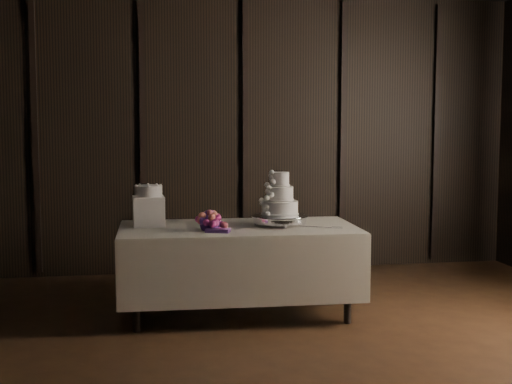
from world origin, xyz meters
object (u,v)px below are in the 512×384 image
Objects in this scene: bouquet at (210,222)px; small_cake at (148,191)px; cake_stand at (280,220)px; wedding_cake at (277,198)px; display_table at (239,267)px; box_pedestal at (149,211)px.

small_cake is (-0.49, 0.33, 0.23)m from bouquet.
wedding_cake is (-0.03, -0.02, 0.19)m from cake_stand.
bouquet is 0.63m from small_cake.
wedding_cake is at bearing 12.35° from bouquet.
bouquet is (-0.58, -0.13, -0.17)m from wedding_cake.
display_table is 5.04× the size of bouquet.
box_pedestal reaches higher than display_table.
display_table is at bearing -13.40° from small_cake.
box_pedestal reaches higher than cake_stand.
box_pedestal is (-1.07, 0.21, -0.11)m from wedding_cake.
box_pedestal reaches higher than bouquet.
small_cake is at bearing 168.34° from display_table.
display_table is 8.67× the size of small_cake.
box_pedestal is (-1.10, 0.19, 0.08)m from cake_stand.
display_table is at bearing -13.40° from box_pedestal.
wedding_cake is 1.57× the size of small_cake.
small_cake reaches higher than display_table.
wedding_cake is 1.41× the size of box_pedestal.
wedding_cake reaches higher than display_table.
small_cake is (-1.07, 0.21, 0.06)m from wedding_cake.
cake_stand is at bearing -9.89° from box_pedestal.
bouquet is at bearing 172.79° from wedding_cake.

